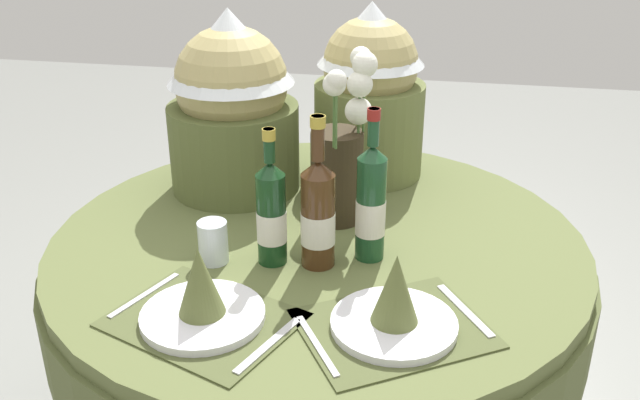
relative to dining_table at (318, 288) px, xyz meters
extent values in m
cylinder|color=#5B6638|center=(0.00, 0.00, 0.12)|extent=(1.25, 1.25, 0.04)
cylinder|color=#545D33|center=(0.00, 0.00, 0.01)|extent=(1.28, 1.28, 0.19)
cylinder|color=black|center=(0.00, 0.00, -0.22)|extent=(0.12, 0.12, 0.65)
cube|color=#4E562F|center=(-0.15, -0.38, 0.14)|extent=(0.41, 0.37, 0.00)
cylinder|color=white|center=(-0.15, -0.38, 0.15)|extent=(0.24, 0.24, 0.02)
cone|color=#606B38|center=(-0.15, -0.38, 0.23)|extent=(0.09, 0.09, 0.14)
cube|color=silver|center=(-0.30, -0.32, 0.15)|extent=(0.08, 0.18, 0.00)
cube|color=silver|center=(-0.01, -0.44, 0.15)|extent=(0.09, 0.18, 0.00)
cube|color=#4E562F|center=(0.21, -0.34, 0.14)|extent=(0.43, 0.40, 0.00)
cylinder|color=white|center=(0.21, -0.34, 0.15)|extent=(0.24, 0.24, 0.02)
cone|color=#606B38|center=(0.21, -0.34, 0.23)|extent=(0.09, 0.09, 0.14)
cube|color=silver|center=(0.08, -0.42, 0.15)|extent=(0.11, 0.17, 0.00)
cube|color=silver|center=(0.34, -0.26, 0.15)|extent=(0.11, 0.17, 0.00)
cylinder|color=#332819|center=(0.03, 0.10, 0.26)|extent=(0.13, 0.13, 0.23)
sphere|color=white|center=(0.08, 0.11, 0.42)|extent=(0.06, 0.06, 0.06)
cylinder|color=#4C7038|center=(0.08, 0.11, 0.38)|extent=(0.01, 0.01, 0.03)
sphere|color=white|center=(0.09, 0.11, 0.53)|extent=(0.06, 0.06, 0.06)
cylinder|color=#4C7038|center=(0.09, 0.11, 0.44)|extent=(0.01, 0.01, 0.14)
sphere|color=white|center=(0.07, 0.18, 0.53)|extent=(0.05, 0.05, 0.05)
cylinder|color=#4C7038|center=(0.07, 0.18, 0.44)|extent=(0.01, 0.01, 0.14)
sphere|color=white|center=(0.08, 0.10, 0.49)|extent=(0.06, 0.06, 0.06)
cylinder|color=#4C7038|center=(0.08, 0.10, 0.42)|extent=(0.01, 0.01, 0.10)
sphere|color=white|center=(0.04, -0.01, 0.52)|extent=(0.04, 0.04, 0.04)
cylinder|color=#4C7038|center=(0.04, -0.01, 0.44)|extent=(0.01, 0.01, 0.14)
sphere|color=white|center=(0.04, 0.00, 0.51)|extent=(0.05, 0.05, 0.05)
cylinder|color=#4C7038|center=(0.04, 0.00, 0.43)|extent=(0.01, 0.01, 0.13)
cylinder|color=#143819|center=(-0.08, -0.13, 0.25)|extent=(0.06, 0.06, 0.21)
cylinder|color=silver|center=(-0.08, -0.13, 0.23)|extent=(0.07, 0.07, 0.07)
cone|color=#143819|center=(-0.08, -0.13, 0.36)|extent=(0.06, 0.06, 0.03)
cylinder|color=#143819|center=(-0.08, -0.13, 0.42)|extent=(0.02, 0.02, 0.07)
cylinder|color=#B29933|center=(-0.08, -0.13, 0.44)|extent=(0.03, 0.03, 0.02)
cylinder|color=#422814|center=(0.02, -0.12, 0.25)|extent=(0.07, 0.07, 0.21)
cylinder|color=silver|center=(0.02, -0.12, 0.23)|extent=(0.07, 0.07, 0.07)
cone|color=#422814|center=(0.02, -0.12, 0.37)|extent=(0.07, 0.07, 0.03)
cylinder|color=#422814|center=(0.02, -0.12, 0.44)|extent=(0.03, 0.03, 0.10)
cylinder|color=#B29933|center=(0.02, -0.12, 0.47)|extent=(0.03, 0.03, 0.02)
cylinder|color=#194223|center=(0.13, -0.07, 0.26)|extent=(0.06, 0.06, 0.24)
cylinder|color=silver|center=(0.13, -0.07, 0.24)|extent=(0.07, 0.07, 0.08)
cone|color=#194223|center=(0.13, -0.07, 0.39)|extent=(0.06, 0.06, 0.03)
cylinder|color=#194223|center=(0.13, -0.07, 0.45)|extent=(0.02, 0.02, 0.08)
cylinder|color=maroon|center=(0.13, -0.07, 0.48)|extent=(0.03, 0.03, 0.02)
cylinder|color=silver|center=(-0.20, -0.16, 0.19)|extent=(0.07, 0.07, 0.10)
cylinder|color=#566033|center=(-0.27, 0.24, 0.26)|extent=(0.34, 0.34, 0.23)
sphere|color=tan|center=(-0.27, 0.24, 0.43)|extent=(0.29, 0.29, 0.29)
cone|color=silver|center=(-0.27, 0.24, 0.53)|extent=(0.33, 0.33, 0.19)
cylinder|color=olive|center=(0.07, 0.41, 0.27)|extent=(0.30, 0.30, 0.26)
sphere|color=tan|center=(0.07, 0.41, 0.45)|extent=(0.26, 0.26, 0.26)
cone|color=silver|center=(0.07, 0.41, 0.54)|extent=(0.29, 0.29, 0.17)
camera|label=1|loc=(0.28, -1.46, 0.94)|focal=40.13mm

